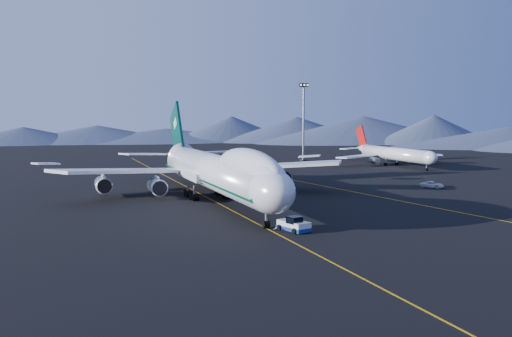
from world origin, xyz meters
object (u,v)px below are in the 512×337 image
object	(u,v)px
boeing_747	(215,171)
floodlight_mast	(303,122)
second_jet	(392,154)
service_van	(432,185)
pushback_tug	(294,226)

from	to	relation	value
boeing_747	floodlight_mast	size ratio (longest dim) A/B	2.70
second_jet	floodlight_mast	bearing A→B (deg)	138.11
second_jet	service_van	size ratio (longest dim) A/B	8.64
boeing_747	floodlight_mast	bearing A→B (deg)	55.26
service_van	floodlight_mast	size ratio (longest dim) A/B	0.19
floodlight_mast	pushback_tug	bearing A→B (deg)	-115.53
pushback_tug	second_jet	distance (m)	107.62
pushback_tug	second_jet	size ratio (longest dim) A/B	0.12
pushback_tug	service_van	bearing A→B (deg)	17.54
pushback_tug	floodlight_mast	distance (m)	121.24
second_jet	pushback_tug	bearing A→B (deg)	-116.37
boeing_747	service_van	bearing A→B (deg)	2.72
boeing_747	second_jet	world-z (taller)	boeing_747
floodlight_mast	boeing_747	bearing A→B (deg)	-124.74
pushback_tug	service_van	world-z (taller)	pushback_tug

